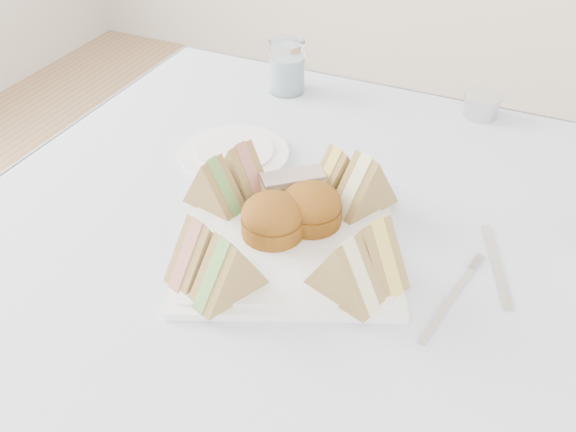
% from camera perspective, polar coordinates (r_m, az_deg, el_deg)
% --- Properties ---
extents(table, '(0.90, 0.90, 0.74)m').
position_cam_1_polar(table, '(1.22, 0.81, -15.20)').
color(table, brown).
rests_on(table, floor).
extents(tablecloth, '(1.02, 1.02, 0.01)m').
position_cam_1_polar(tablecloth, '(0.95, 1.01, -1.49)').
color(tablecloth, silver).
rests_on(tablecloth, table).
extents(serving_plate, '(0.40, 0.40, 0.01)m').
position_cam_1_polar(serving_plate, '(0.92, 0.00, -2.17)').
color(serving_plate, white).
rests_on(serving_plate, tablecloth).
extents(sandwich_fl_a, '(0.08, 0.11, 0.09)m').
position_cam_1_polar(sandwich_fl_a, '(0.84, -7.76, -2.69)').
color(sandwich_fl_a, '#8C6F4E').
rests_on(sandwich_fl_a, serving_plate).
extents(sandwich_fl_b, '(0.08, 0.11, 0.09)m').
position_cam_1_polar(sandwich_fl_b, '(0.81, -5.38, -4.47)').
color(sandwich_fl_b, '#8C6F4E').
rests_on(sandwich_fl_b, serving_plate).
extents(sandwich_fr_a, '(0.11, 0.09, 0.09)m').
position_cam_1_polar(sandwich_fr_a, '(0.84, 7.63, -2.78)').
color(sandwich_fr_a, '#8C6F4E').
rests_on(sandwich_fr_a, serving_plate).
extents(sandwich_fr_b, '(0.11, 0.08, 0.09)m').
position_cam_1_polar(sandwich_fr_b, '(0.80, 5.13, -4.56)').
color(sandwich_fr_b, '#8C6F4E').
rests_on(sandwich_fr_b, serving_plate).
extents(sandwich_bl_a, '(0.10, 0.06, 0.08)m').
position_cam_1_polar(sandwich_bl_a, '(0.96, -6.67, 2.98)').
color(sandwich_bl_a, '#8C6F4E').
rests_on(sandwich_bl_a, serving_plate).
extents(sandwich_bl_b, '(0.11, 0.08, 0.09)m').
position_cam_1_polar(sandwich_bl_b, '(0.98, -4.19, 4.30)').
color(sandwich_bl_b, '#8C6F4E').
rests_on(sandwich_bl_b, serving_plate).
extents(sandwich_br_a, '(0.09, 0.12, 0.09)m').
position_cam_1_polar(sandwich_br_a, '(0.95, 6.85, 3.05)').
color(sandwich_br_a, '#8C6F4E').
rests_on(sandwich_br_a, serving_plate).
extents(sandwich_br_b, '(0.08, 0.10, 0.08)m').
position_cam_1_polar(sandwich_br_b, '(0.98, 4.41, 4.07)').
color(sandwich_br_b, '#8C6F4E').
rests_on(sandwich_br_b, serving_plate).
extents(scone_left, '(0.12, 0.12, 0.06)m').
position_cam_1_polar(scone_left, '(0.90, -1.38, -0.15)').
color(scone_left, '#94621C').
rests_on(scone_left, serving_plate).
extents(scone_right, '(0.13, 0.13, 0.06)m').
position_cam_1_polar(scone_right, '(0.92, 2.07, 0.83)').
color(scone_right, '#94621C').
rests_on(scone_right, serving_plate).
extents(pastry_slice, '(0.10, 0.09, 0.04)m').
position_cam_1_polar(pastry_slice, '(0.97, 0.41, 2.61)').
color(pastry_slice, beige).
rests_on(pastry_slice, serving_plate).
extents(side_plate, '(0.21, 0.21, 0.01)m').
position_cam_1_polar(side_plate, '(1.11, -4.74, 5.51)').
color(side_plate, white).
rests_on(side_plate, tablecloth).
extents(water_glass, '(0.09, 0.09, 0.10)m').
position_cam_1_polar(water_glass, '(1.30, -0.10, 13.14)').
color(water_glass, white).
rests_on(water_glass, tablecloth).
extents(tea_strainer, '(0.09, 0.09, 0.04)m').
position_cam_1_polar(tea_strainer, '(1.28, 16.83, 9.32)').
color(tea_strainer, '#BBBBBC').
rests_on(tea_strainer, tablecloth).
extents(knife, '(0.07, 0.17, 0.00)m').
position_cam_1_polar(knife, '(0.93, 18.02, -4.17)').
color(knife, '#BBBBBC').
rests_on(knife, tablecloth).
extents(fork, '(0.04, 0.16, 0.00)m').
position_cam_1_polar(fork, '(0.86, 14.03, -7.62)').
color(fork, '#BBBBBC').
rests_on(fork, tablecloth).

